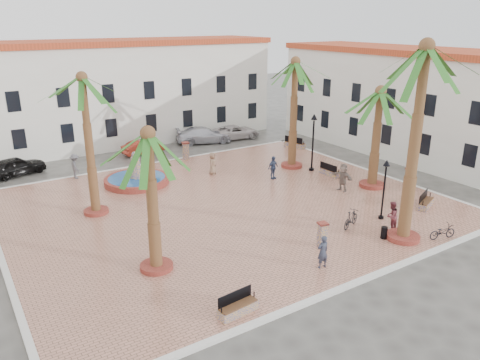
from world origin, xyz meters
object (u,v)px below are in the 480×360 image
at_px(bench_se, 426,203).
at_px(car_red, 143,147).
at_px(fountain, 137,179).
at_px(palm_nw, 83,93).
at_px(litter_bin, 384,233).
at_px(bench_e, 330,172).
at_px(lamppost_e, 313,133).
at_px(bench_s, 238,308).
at_px(pedestrian_north, 75,166).
at_px(palm_sw, 149,152).
at_px(car_white, 236,132).
at_px(bicycle_a, 442,232).
at_px(pedestrian_fountain_a, 212,163).
at_px(palm_s, 424,68).
at_px(bench_ne, 295,144).
at_px(bollard_n, 186,151).
at_px(lamppost_s, 385,179).
at_px(pedestrian_fountain_b, 273,168).
at_px(cyclist_b, 392,216).
at_px(bicycle_b, 351,219).
at_px(car_silver, 204,135).
at_px(cyclist_a, 323,252).
at_px(pedestrian_east, 343,177).
at_px(bollard_se, 322,234).
at_px(bollard_e, 409,177).
at_px(palm_ne, 295,74).
at_px(palm_e, 380,104).
at_px(car_black, 16,166).

bearing_deg(bench_se, car_red, 93.26).
bearing_deg(car_red, fountain, 148.03).
relative_size(palm_nw, litter_bin, 12.71).
bearing_deg(bench_e, fountain, 62.48).
bearing_deg(car_red, lamppost_e, -150.19).
distance_m(bench_s, pedestrian_north, 20.61).
xyz_separation_m(palm_sw, car_white, (16.92, 19.81, -5.19)).
bearing_deg(bicycle_a, pedestrian_fountain_a, 32.26).
xyz_separation_m(palm_s, bench_se, (4.85, 2.20, -8.68)).
relative_size(bench_ne, bollard_n, 1.39).
distance_m(lamppost_s, pedestrian_fountain_b, 9.48).
height_order(bench_s, cyclist_b, cyclist_b).
bearing_deg(bicycle_b, car_silver, -26.28).
bearing_deg(palm_sw, pedestrian_fountain_a, 49.74).
height_order(cyclist_a, pedestrian_east, pedestrian_east).
bearing_deg(bench_se, lamppost_s, 153.82).
bearing_deg(lamppost_e, palm_s, -107.91).
xyz_separation_m(bench_s, litter_bin, (10.22, 1.48, 0.07)).
bearing_deg(bollard_se, bench_s, -159.20).
distance_m(bollard_e, car_silver, 19.94).
relative_size(palm_ne, bench_se, 4.63).
bearing_deg(bench_e, cyclist_b, 155.15).
bearing_deg(lamppost_s, pedestrian_fountain_a, 108.64).
distance_m(bollard_e, car_red, 22.19).
bearing_deg(palm_e, car_red, 120.65).
relative_size(palm_sw, cyclist_b, 4.15).
xyz_separation_m(bench_s, pedestrian_fountain_a, (7.90, 15.96, 0.59)).
relative_size(bollard_se, bicycle_a, 0.85).
relative_size(bollard_se, car_red, 0.35).
relative_size(bench_se, pedestrian_fountain_b, 1.08).
relative_size(bench_e, bicycle_b, 1.07).
relative_size(bicycle_a, car_silver, 0.30).
bearing_deg(fountain, palm_nw, -136.76).
relative_size(bench_s, bollard_e, 1.32).
bearing_deg(palm_nw, bench_e, -7.96).
distance_m(bicycle_a, bicycle_b, 4.79).
xyz_separation_m(bollard_e, pedestrian_east, (-4.46, 1.94, 0.25)).
distance_m(bench_s, car_black, 24.61).
bearing_deg(lamppost_e, car_silver, 102.00).
bearing_deg(car_silver, bicycle_a, -161.19).
bearing_deg(bollard_se, bicycle_a, -25.03).
xyz_separation_m(fountain, bollard_e, (15.73, -10.98, 0.38)).
height_order(palm_sw, car_silver, palm_sw).
bearing_deg(bollard_se, fountain, 107.12).
bearing_deg(fountain, pedestrian_north, 133.88).
relative_size(fountain, cyclist_a, 2.78).
relative_size(bench_e, bollard_n, 1.22).
bearing_deg(litter_bin, bench_se, 15.68).
height_order(pedestrian_fountain_b, pedestrian_east, pedestrian_east).
relative_size(palm_sw, bollard_se, 5.16).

